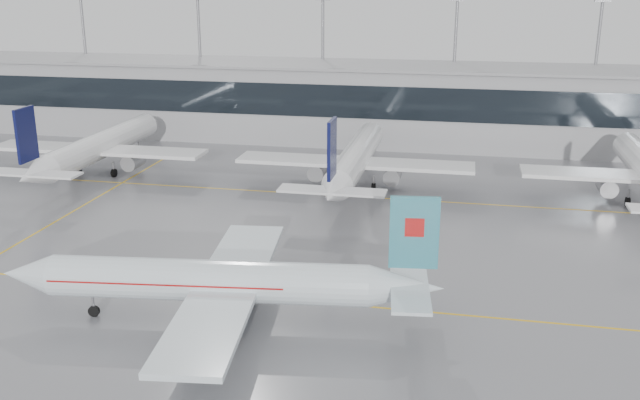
# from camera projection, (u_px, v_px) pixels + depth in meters

# --- Properties ---
(ground) EXTENTS (320.00, 320.00, 0.00)m
(ground) POSITION_uv_depth(u_px,v_px,m) (291.00, 300.00, 58.88)
(ground) COLOR slate
(ground) RESTS_ON ground
(taxi_line_main) EXTENTS (120.00, 0.25, 0.01)m
(taxi_line_main) POSITION_uv_depth(u_px,v_px,m) (291.00, 300.00, 58.88)
(taxi_line_main) COLOR gold
(taxi_line_main) RESTS_ON ground
(taxi_line_north) EXTENTS (120.00, 0.25, 0.01)m
(taxi_line_north) POSITION_uv_depth(u_px,v_px,m) (350.00, 196.00, 86.94)
(taxi_line_north) COLOR gold
(taxi_line_north) RESTS_ON ground
(taxi_line_cross) EXTENTS (0.25, 60.00, 0.01)m
(taxi_line_cross) POSITION_uv_depth(u_px,v_px,m) (60.00, 219.00, 78.67)
(taxi_line_cross) COLOR gold
(taxi_line_cross) RESTS_ON ground
(terminal) EXTENTS (180.00, 15.00, 12.00)m
(terminal) POSITION_uv_depth(u_px,v_px,m) (382.00, 104.00, 115.10)
(terminal) COLOR #949497
(terminal) RESTS_ON ground
(terminal_glass) EXTENTS (180.00, 0.20, 5.00)m
(terminal_glass) POSITION_uv_depth(u_px,v_px,m) (376.00, 103.00, 107.59)
(terminal_glass) COLOR black
(terminal_glass) RESTS_ON ground
(terminal_roof) EXTENTS (182.00, 16.00, 0.40)m
(terminal_roof) POSITION_uv_depth(u_px,v_px,m) (383.00, 66.00, 113.26)
(terminal_roof) COLOR gray
(terminal_roof) RESTS_ON ground
(light_masts) EXTENTS (156.40, 1.00, 22.60)m
(light_masts) POSITION_uv_depth(u_px,v_px,m) (388.00, 55.00, 118.54)
(light_masts) COLOR gray
(light_masts) RESTS_ON ground
(air_canada_jet) EXTENTS (34.23, 26.94, 10.49)m
(air_canada_jet) POSITION_uv_depth(u_px,v_px,m) (225.00, 282.00, 54.17)
(air_canada_jet) COLOR white
(air_canada_jet) RESTS_ON ground
(parked_jet_b) EXTENTS (29.64, 36.96, 11.72)m
(parked_jet_b) POSITION_uv_depth(u_px,v_px,m) (98.00, 147.00, 96.01)
(parked_jet_b) COLOR white
(parked_jet_b) RESTS_ON ground
(parked_jet_c) EXTENTS (29.64, 36.96, 11.72)m
(parked_jet_c) POSITION_uv_depth(u_px,v_px,m) (355.00, 160.00, 89.29)
(parked_jet_c) COLOR white
(parked_jet_c) RESTS_ON ground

